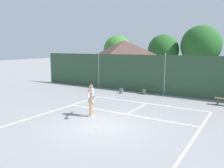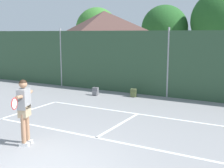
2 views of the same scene
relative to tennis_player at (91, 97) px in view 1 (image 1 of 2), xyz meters
The scene contains 9 objects.
ground_plane 2.09m from the tennis_player, 36.18° to the right, with size 120.00×120.00×0.00m, color gray.
court_markings 1.85m from the tennis_player, 15.51° to the right, with size 8.30×11.10×0.01m.
chainlink_fence 8.10m from the tennis_player, 79.85° to the left, with size 26.09×0.09×3.36m.
clubhouse_building 13.50m from the tennis_player, 111.09° to the left, with size 6.19×5.16×4.62m.
treeline_backdrop 20.04m from the tennis_player, 85.50° to the left, with size 26.65×4.34×6.50m.
tennis_player is the anchor object (origin of this frame).
tennis_ball 2.31m from the tennis_player, 46.12° to the right, with size 0.07×0.07×0.07m, color #CCE033.
backpack_grey 6.90m from the tennis_player, 105.74° to the left, with size 0.31×0.28×0.46m.
backpack_olive 7.23m from the tennis_player, 90.21° to the left, with size 0.31×0.29×0.46m.
Camera 1 is at (5.94, -8.62, 3.78)m, focal length 36.23 mm.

